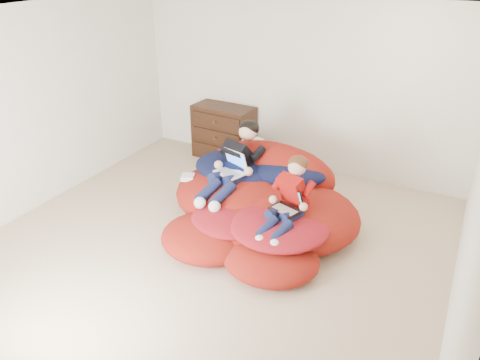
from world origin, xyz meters
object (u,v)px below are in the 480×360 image
at_px(laptop_white, 232,166).
at_px(laptop_black, 288,203).
at_px(dresser, 224,132).
at_px(younger_boy, 289,196).
at_px(older_boy, 237,160).
at_px(beanbag_pile, 261,202).

relative_size(laptop_white, laptop_black, 1.07).
xyz_separation_m(dresser, younger_boy, (1.85, -1.84, 0.21)).
height_order(older_boy, laptop_black, older_boy).
bearing_deg(dresser, younger_boy, -44.91).
bearing_deg(older_boy, beanbag_pile, -18.74).
xyz_separation_m(laptop_white, laptop_black, (0.90, -0.40, -0.08)).
bearing_deg(laptop_white, beanbag_pile, -4.00).
relative_size(older_boy, younger_boy, 1.33).
relative_size(dresser, laptop_black, 2.45).
distance_m(dresser, older_boy, 1.68).
xyz_separation_m(younger_boy, laptop_white, (-0.90, 0.37, 0.01)).
bearing_deg(beanbag_pile, laptop_white, 176.00).
relative_size(dresser, older_boy, 0.77).
relative_size(older_boy, laptop_black, 3.17).
height_order(beanbag_pile, older_boy, older_boy).
bearing_deg(younger_boy, older_boy, 151.93).
xyz_separation_m(older_boy, laptop_black, (0.90, -0.51, -0.13)).
xyz_separation_m(dresser, beanbag_pile, (1.35, -1.50, -0.16)).
xyz_separation_m(beanbag_pile, younger_boy, (0.49, -0.34, 0.37)).
bearing_deg(older_boy, younger_boy, -28.07).
height_order(older_boy, younger_boy, older_boy).
xyz_separation_m(dresser, laptop_white, (0.95, -1.47, 0.22)).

